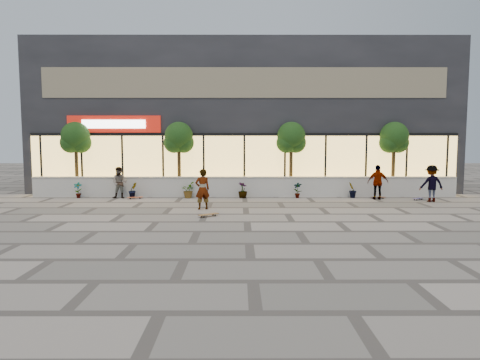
{
  "coord_description": "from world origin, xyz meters",
  "views": [
    {
      "loc": [
        -0.29,
        -15.18,
        2.92
      ],
      "look_at": [
        -0.25,
        2.35,
        1.3
      ],
      "focal_mm": 32.0,
      "sensor_mm": 36.0,
      "label": 1
    }
  ],
  "objects_px": {
    "tree_mideast": "(291,139)",
    "skater_left": "(120,183)",
    "skateboard_left": "(135,197)",
    "skateboard_right_near": "(378,197)",
    "tree_west": "(76,139)",
    "tree_east": "(394,139)",
    "skater_right_far": "(432,184)",
    "skater_center": "(202,189)",
    "skateboard_center": "(208,214)",
    "skateboard_right_far": "(418,198)",
    "tree_midwest": "(179,139)",
    "skater_right_near": "(378,182)"
  },
  "relations": [
    {
      "from": "tree_west",
      "to": "tree_east",
      "type": "distance_m",
      "value": 17.0
    },
    {
      "from": "tree_east",
      "to": "skater_right_near",
      "type": "distance_m",
      "value": 3.13
    },
    {
      "from": "skater_right_near",
      "to": "tree_west",
      "type": "bearing_deg",
      "value": -1.81
    },
    {
      "from": "tree_mideast",
      "to": "tree_east",
      "type": "relative_size",
      "value": 1.0
    },
    {
      "from": "skater_center",
      "to": "tree_west",
      "type": "bearing_deg",
      "value": -53.97
    },
    {
      "from": "tree_east",
      "to": "skateboard_center",
      "type": "relative_size",
      "value": 4.86
    },
    {
      "from": "skater_left",
      "to": "skateboard_left",
      "type": "height_order",
      "value": "skater_left"
    },
    {
      "from": "skateboard_right_near",
      "to": "tree_east",
      "type": "bearing_deg",
      "value": 42.63
    },
    {
      "from": "skater_center",
      "to": "skateboard_center",
      "type": "height_order",
      "value": "skater_center"
    },
    {
      "from": "tree_midwest",
      "to": "skater_center",
      "type": "xyz_separation_m",
      "value": [
        1.66,
        -4.84,
        -2.12
      ]
    },
    {
      "from": "tree_mideast",
      "to": "skateboard_right_near",
      "type": "bearing_deg",
      "value": -19.89
    },
    {
      "from": "tree_east",
      "to": "tree_west",
      "type": "bearing_deg",
      "value": 180.0
    },
    {
      "from": "tree_mideast",
      "to": "skater_center",
      "type": "bearing_deg",
      "value": -131.9
    },
    {
      "from": "skater_right_near",
      "to": "skateboard_right_near",
      "type": "height_order",
      "value": "skater_right_near"
    },
    {
      "from": "skateboard_left",
      "to": "skateboard_right_near",
      "type": "height_order",
      "value": "skateboard_left"
    },
    {
      "from": "tree_west",
      "to": "skater_left",
      "type": "relative_size",
      "value": 2.46
    },
    {
      "from": "tree_midwest",
      "to": "tree_east",
      "type": "height_order",
      "value": "same"
    },
    {
      "from": "skater_left",
      "to": "skateboard_left",
      "type": "distance_m",
      "value": 1.1
    },
    {
      "from": "skater_left",
      "to": "skateboard_center",
      "type": "height_order",
      "value": "skater_left"
    },
    {
      "from": "skateboard_center",
      "to": "tree_west",
      "type": "bearing_deg",
      "value": 99.54
    },
    {
      "from": "skater_left",
      "to": "skateboard_left",
      "type": "xyz_separation_m",
      "value": [
        0.81,
        -0.2,
        -0.72
      ]
    },
    {
      "from": "tree_west",
      "to": "skater_right_far",
      "type": "distance_m",
      "value": 18.23
    },
    {
      "from": "skater_right_far",
      "to": "tree_mideast",
      "type": "bearing_deg",
      "value": -25.25
    },
    {
      "from": "tree_east",
      "to": "skater_center",
      "type": "height_order",
      "value": "tree_east"
    },
    {
      "from": "skater_right_near",
      "to": "skater_center",
      "type": "bearing_deg",
      "value": 24.5
    },
    {
      "from": "skater_left",
      "to": "skateboard_right_far",
      "type": "height_order",
      "value": "skater_left"
    },
    {
      "from": "tree_west",
      "to": "skateboard_right_far",
      "type": "relative_size",
      "value": 5.63
    },
    {
      "from": "tree_east",
      "to": "skater_center",
      "type": "bearing_deg",
      "value": -153.81
    },
    {
      "from": "tree_west",
      "to": "skateboard_right_near",
      "type": "xyz_separation_m",
      "value": [
        15.74,
        -1.53,
        -2.91
      ]
    },
    {
      "from": "tree_west",
      "to": "skater_center",
      "type": "bearing_deg",
      "value": -34.07
    },
    {
      "from": "skater_left",
      "to": "skater_center",
      "type": "bearing_deg",
      "value": -36.7
    },
    {
      "from": "tree_west",
      "to": "tree_mideast",
      "type": "xyz_separation_m",
      "value": [
        11.5,
        0.0,
        0.0
      ]
    },
    {
      "from": "skater_center",
      "to": "skater_left",
      "type": "xyz_separation_m",
      "value": [
        -4.48,
        3.44,
        -0.06
      ]
    },
    {
      "from": "tree_east",
      "to": "skater_right_near",
      "type": "xyz_separation_m",
      "value": [
        -1.4,
        -1.83,
        -2.13
      ]
    },
    {
      "from": "skater_center",
      "to": "skater_right_far",
      "type": "distance_m",
      "value": 10.99
    },
    {
      "from": "skater_right_far",
      "to": "skateboard_right_near",
      "type": "bearing_deg",
      "value": -29.4
    },
    {
      "from": "tree_east",
      "to": "skateboard_left",
      "type": "bearing_deg",
      "value": -173.24
    },
    {
      "from": "skateboard_right_far",
      "to": "tree_east",
      "type": "bearing_deg",
      "value": 69.04
    },
    {
      "from": "skateboard_center",
      "to": "skateboard_left",
      "type": "height_order",
      "value": "skateboard_center"
    },
    {
      "from": "skater_center",
      "to": "skater_right_near",
      "type": "relative_size",
      "value": 1.0
    },
    {
      "from": "skater_right_far",
      "to": "skateboard_left",
      "type": "xyz_separation_m",
      "value": [
        -14.43,
        1.0,
        -0.8
      ]
    },
    {
      "from": "tree_east",
      "to": "skateboard_right_far",
      "type": "xyz_separation_m",
      "value": [
        0.56,
        -1.99,
        -2.91
      ]
    },
    {
      "from": "tree_west",
      "to": "skateboard_left",
      "type": "relative_size",
      "value": 4.92
    },
    {
      "from": "skater_left",
      "to": "skateboard_right_near",
      "type": "relative_size",
      "value": 2.12
    },
    {
      "from": "tree_mideast",
      "to": "skater_left",
      "type": "bearing_deg",
      "value": -170.98
    },
    {
      "from": "tree_east",
      "to": "skater_center",
      "type": "distance_m",
      "value": 11.17
    },
    {
      "from": "skater_left",
      "to": "skater_right_far",
      "type": "bearing_deg",
      "value": -3.7
    },
    {
      "from": "tree_east",
      "to": "skateboard_left",
      "type": "distance_m",
      "value": 13.91
    },
    {
      "from": "tree_west",
      "to": "skateboard_right_near",
      "type": "bearing_deg",
      "value": -5.57
    },
    {
      "from": "skater_right_far",
      "to": "tree_west",
      "type": "bearing_deg",
      "value": -11.42
    }
  ]
}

